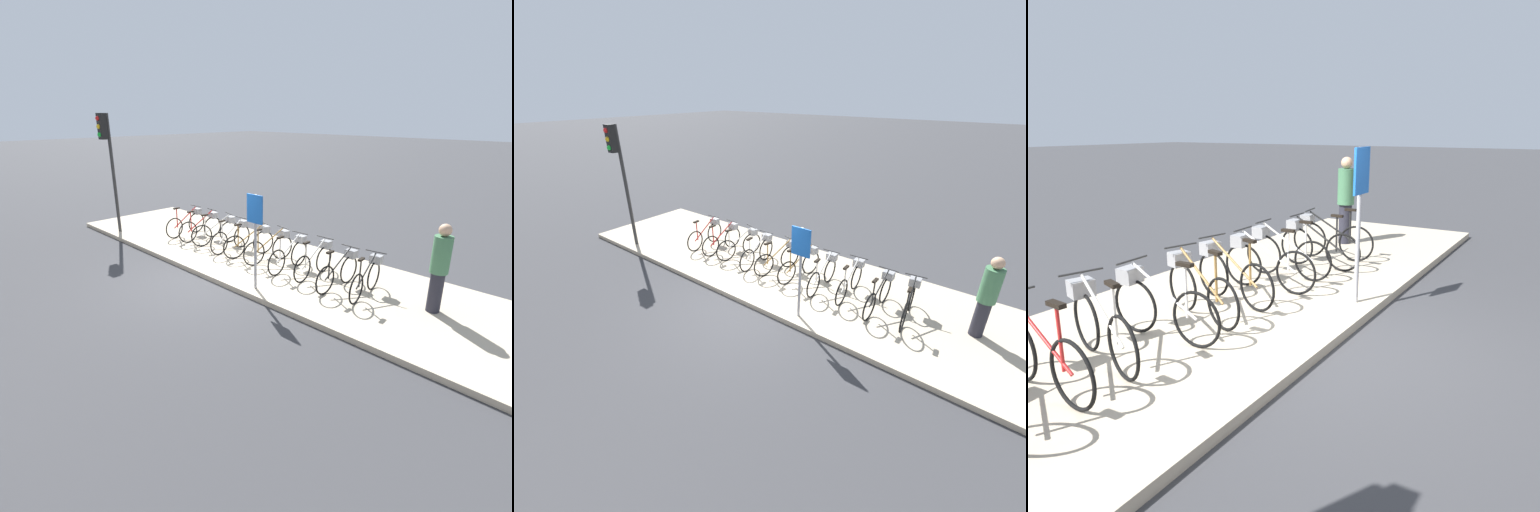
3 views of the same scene
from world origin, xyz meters
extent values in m
plane|color=#38383A|center=(0.00, 0.00, 0.00)|extent=(120.00, 120.00, 0.00)
cube|color=#B7A88E|center=(0.00, 1.80, 0.06)|extent=(13.77, 3.59, 0.12)
torus|color=black|center=(-3.14, 1.17, 0.44)|extent=(0.08, 0.65, 0.65)
torus|color=black|center=(-3.21, 2.06, 0.44)|extent=(0.08, 0.65, 0.65)
cylinder|color=red|center=(-3.18, 1.62, 0.70)|extent=(0.10, 0.90, 0.55)
cylinder|color=red|center=(-3.15, 1.30, 0.73)|extent=(0.03, 0.03, 0.58)
cube|color=black|center=(-3.15, 1.30, 1.04)|extent=(0.08, 0.20, 0.04)
cylinder|color=#262626|center=(-3.21, 2.06, 0.99)|extent=(0.46, 0.06, 0.02)
cube|color=gray|center=(-3.21, 2.11, 0.81)|extent=(0.25, 0.22, 0.18)
torus|color=black|center=(-2.49, 1.21, 0.44)|extent=(0.08, 0.65, 0.65)
torus|color=black|center=(-2.44, 2.09, 0.44)|extent=(0.08, 0.65, 0.65)
cylinder|color=red|center=(-2.47, 1.65, 0.70)|extent=(0.09, 0.90, 0.55)
cylinder|color=red|center=(-2.49, 1.33, 0.73)|extent=(0.03, 0.03, 0.58)
cube|color=black|center=(-2.49, 1.33, 1.04)|extent=(0.08, 0.20, 0.04)
cylinder|color=#262626|center=(-2.44, 2.09, 0.99)|extent=(0.46, 0.05, 0.02)
cube|color=gray|center=(-2.43, 2.14, 0.81)|extent=(0.25, 0.21, 0.18)
torus|color=black|center=(-1.91, 1.27, 0.44)|extent=(0.21, 0.63, 0.65)
torus|color=black|center=(-1.67, 2.12, 0.44)|extent=(0.21, 0.63, 0.65)
cylinder|color=beige|center=(-1.79, 1.69, 0.70)|extent=(0.28, 0.88, 0.55)
cylinder|color=beige|center=(-1.88, 1.39, 0.73)|extent=(0.04, 0.04, 0.58)
cube|color=black|center=(-1.88, 1.39, 1.04)|extent=(0.12, 0.21, 0.04)
cylinder|color=#262626|center=(-1.67, 2.12, 0.99)|extent=(0.45, 0.15, 0.02)
cube|color=gray|center=(-1.65, 2.17, 0.81)|extent=(0.29, 0.26, 0.18)
torus|color=black|center=(-1.01, 1.16, 0.44)|extent=(0.07, 0.65, 0.65)
torus|color=black|center=(-1.06, 2.05, 0.44)|extent=(0.07, 0.65, 0.65)
cylinder|color=silver|center=(-1.03, 1.61, 0.70)|extent=(0.08, 0.90, 0.55)
cylinder|color=silver|center=(-1.01, 1.29, 0.73)|extent=(0.03, 0.03, 0.58)
cube|color=black|center=(-1.01, 1.29, 1.04)|extent=(0.08, 0.20, 0.04)
cylinder|color=#262626|center=(-1.06, 2.05, 0.99)|extent=(0.46, 0.05, 0.02)
cube|color=gray|center=(-1.06, 2.10, 0.81)|extent=(0.25, 0.21, 0.18)
torus|color=black|center=(-0.48, 1.23, 0.44)|extent=(0.21, 0.63, 0.65)
torus|color=black|center=(-0.24, 2.08, 0.44)|extent=(0.21, 0.63, 0.65)
cylinder|color=olive|center=(-0.36, 1.65, 0.70)|extent=(0.28, 0.88, 0.55)
cylinder|color=olive|center=(-0.44, 1.34, 0.73)|extent=(0.04, 0.04, 0.58)
cube|color=black|center=(-0.44, 1.34, 1.04)|extent=(0.12, 0.21, 0.04)
cylinder|color=#262626|center=(-0.24, 2.08, 0.99)|extent=(0.45, 0.15, 0.02)
cube|color=gray|center=(-0.22, 2.13, 0.81)|extent=(0.29, 0.26, 0.18)
torus|color=black|center=(0.25, 1.25, 0.44)|extent=(0.17, 0.64, 0.65)
torus|color=black|center=(0.43, 2.11, 0.44)|extent=(0.17, 0.64, 0.65)
cylinder|color=olive|center=(0.34, 1.68, 0.70)|extent=(0.21, 0.89, 0.55)
cylinder|color=olive|center=(0.27, 1.37, 0.73)|extent=(0.04, 0.04, 0.58)
cube|color=black|center=(0.27, 1.37, 1.04)|extent=(0.11, 0.21, 0.04)
cylinder|color=#262626|center=(0.43, 2.11, 0.99)|extent=(0.46, 0.12, 0.02)
cube|color=gray|center=(0.44, 2.16, 0.81)|extent=(0.28, 0.24, 0.18)
torus|color=black|center=(1.09, 1.16, 0.44)|extent=(0.07, 0.65, 0.65)
torus|color=black|center=(1.04, 2.05, 0.44)|extent=(0.07, 0.65, 0.65)
cylinder|color=silver|center=(1.07, 1.60, 0.70)|extent=(0.08, 0.90, 0.55)
cylinder|color=silver|center=(1.08, 1.28, 0.73)|extent=(0.03, 0.03, 0.58)
cube|color=black|center=(1.08, 1.28, 1.04)|extent=(0.08, 0.20, 0.04)
cylinder|color=#262626|center=(1.04, 2.05, 0.99)|extent=(0.46, 0.05, 0.02)
cube|color=gray|center=(1.04, 2.10, 0.81)|extent=(0.25, 0.21, 0.18)
torus|color=black|center=(1.78, 1.26, 0.44)|extent=(0.07, 0.65, 0.65)
torus|color=black|center=(1.73, 2.15, 0.44)|extent=(0.07, 0.65, 0.65)
cylinder|color=beige|center=(1.76, 1.70, 0.70)|extent=(0.07, 0.90, 0.55)
cylinder|color=beige|center=(1.77, 1.38, 0.73)|extent=(0.03, 0.03, 0.58)
cube|color=black|center=(1.77, 1.38, 1.04)|extent=(0.08, 0.20, 0.04)
cylinder|color=#262626|center=(1.73, 2.15, 0.99)|extent=(0.46, 0.05, 0.02)
cube|color=gray|center=(1.73, 2.20, 0.81)|extent=(0.25, 0.21, 0.18)
torus|color=black|center=(2.52, 1.10, 0.44)|extent=(0.05, 0.65, 0.65)
torus|color=black|center=(2.53, 1.99, 0.44)|extent=(0.05, 0.65, 0.65)
cylinder|color=black|center=(2.52, 1.55, 0.70)|extent=(0.05, 0.90, 0.55)
cylinder|color=black|center=(2.52, 1.23, 0.73)|extent=(0.03, 0.03, 0.58)
cube|color=black|center=(2.52, 1.23, 1.04)|extent=(0.07, 0.20, 0.04)
cylinder|color=#262626|center=(2.53, 1.99, 0.99)|extent=(0.46, 0.03, 0.02)
cube|color=gray|center=(2.53, 2.04, 0.81)|extent=(0.24, 0.20, 0.18)
torus|color=black|center=(3.22, 1.18, 0.44)|extent=(0.12, 0.65, 0.65)
torus|color=black|center=(3.11, 2.06, 0.44)|extent=(0.12, 0.65, 0.65)
cylinder|color=black|center=(3.17, 1.62, 0.70)|extent=(0.14, 0.90, 0.55)
cylinder|color=black|center=(3.21, 1.30, 0.73)|extent=(0.04, 0.04, 0.58)
cube|color=black|center=(3.21, 1.30, 1.04)|extent=(0.09, 0.21, 0.04)
cylinder|color=#262626|center=(3.11, 2.06, 0.99)|extent=(0.46, 0.08, 0.02)
cube|color=gray|center=(3.11, 2.11, 0.81)|extent=(0.26, 0.23, 0.18)
cylinder|color=#23232D|center=(4.46, 1.98, 0.52)|extent=(0.26, 0.26, 0.81)
cylinder|color=#3F724C|center=(4.46, 1.98, 1.29)|extent=(0.34, 0.34, 0.72)
sphere|color=tan|center=(4.46, 1.98, 1.76)|extent=(0.23, 0.23, 0.23)
cylinder|color=#2D2D2D|center=(-5.08, 0.35, 1.95)|extent=(0.10, 0.10, 3.65)
cube|color=black|center=(-5.08, 0.17, 3.40)|extent=(0.24, 0.20, 0.75)
sphere|color=red|center=(-5.08, 0.07, 3.62)|extent=(0.14, 0.14, 0.14)
sphere|color=gold|center=(-5.08, 0.07, 3.39)|extent=(0.14, 0.14, 0.14)
sphere|color=green|center=(-5.08, 0.07, 3.16)|extent=(0.14, 0.14, 0.14)
cylinder|color=#99999E|center=(1.24, 0.30, 1.16)|extent=(0.06, 0.06, 2.08)
cube|color=#1959B2|center=(1.24, 0.28, 1.90)|extent=(0.44, 0.03, 0.60)
camera|label=1|loc=(6.95, -5.40, 3.77)|focal=28.00mm
camera|label=2|loc=(4.58, -5.01, 4.63)|focal=24.00mm
camera|label=3|loc=(-4.76, -2.28, 2.44)|focal=35.00mm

